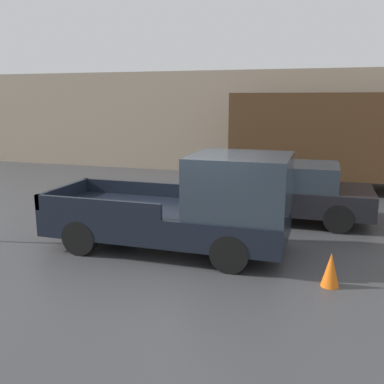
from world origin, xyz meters
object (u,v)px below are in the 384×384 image
at_px(car, 285,190).
at_px(pickup_truck, 193,207).
at_px(delivery_truck, 332,138).
at_px(traffic_cone, 331,270).

bearing_deg(car, pickup_truck, -117.48).
bearing_deg(delivery_truck, car, -104.88).
bearing_deg(pickup_truck, traffic_cone, -19.76).
distance_m(delivery_truck, traffic_cone, 8.57).
xyz_separation_m(pickup_truck, traffic_cone, (2.75, -0.99, -0.65)).
height_order(pickup_truck, traffic_cone, pickup_truck).
distance_m(car, traffic_cone, 4.26).
height_order(pickup_truck, delivery_truck, delivery_truck).
distance_m(car, delivery_truck, 4.64).
bearing_deg(car, delivery_truck, 75.12).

